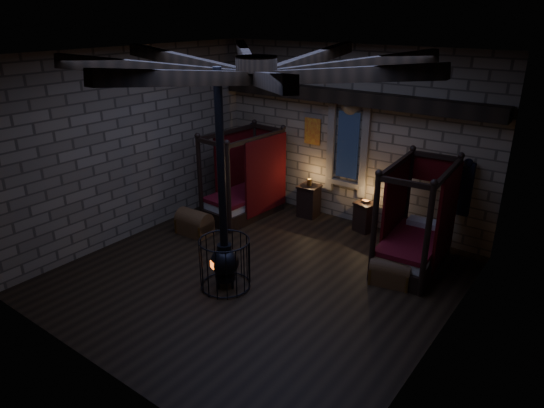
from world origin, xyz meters
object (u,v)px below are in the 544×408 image
Objects in this scene: trunk_right at (391,272)px; bed_right at (414,241)px; trunk_left at (194,223)px; stove at (225,258)px; bed_left at (246,195)px.

bed_right is at bearing 74.26° from trunk_right.
stove reaches higher than trunk_left.
stove reaches higher than trunk_right.
stove is at bearing -134.78° from bed_right.
bed_left is 4.49m from trunk_right.
bed_right reaches higher than bed_left.
trunk_left is 4.64m from trunk_right.
trunk_left reaches higher than trunk_right.
bed_left is 0.99× the size of bed_right.
bed_left is 1.65m from trunk_left.
bed_left is 3.51m from stove.
bed_right is 4.93m from trunk_left.
trunk_left is 2.54m from stove.
bed_right is 1.00m from trunk_right.
stove is at bearing -33.12° from trunk_left.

